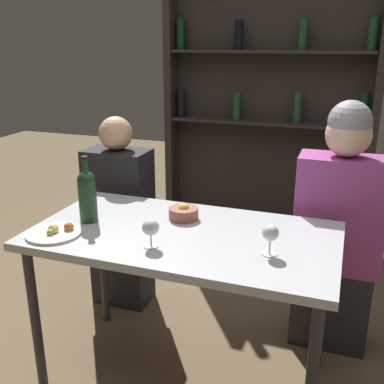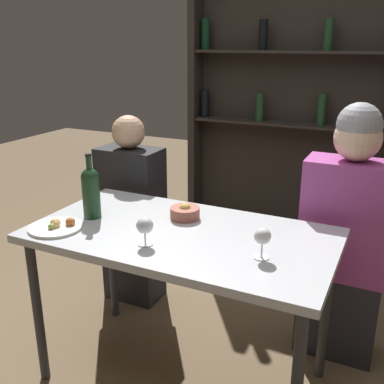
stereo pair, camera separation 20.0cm
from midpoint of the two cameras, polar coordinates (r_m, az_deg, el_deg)
ground_plane at (r=2.37m, az=-3.54°, el=-22.43°), size 10.00×10.00×0.00m
dining_table at (r=1.99m, az=-3.93°, el=-7.09°), size 1.32×0.71×0.77m
wine_rack_wall at (r=3.62m, az=8.08°, el=12.25°), size 1.65×0.21×2.29m
wine_bottle at (r=2.10m, az=-15.83°, el=-0.27°), size 0.08×0.08×0.31m
wine_glass_0 at (r=1.81m, az=-8.45°, el=-4.63°), size 0.07×0.07×0.12m
wine_glass_1 at (r=1.73m, az=6.69°, el=-5.38°), size 0.07×0.07×0.12m
food_plate_0 at (r=2.05m, az=-19.74°, el=-4.84°), size 0.24×0.24×0.05m
snack_bowl at (r=2.09m, az=-3.82°, el=-2.68°), size 0.14×0.14×0.07m
seated_person_left at (r=2.74m, az=-11.16°, el=-3.43°), size 0.37×0.22×1.16m
seated_person_right at (r=2.36m, az=15.71°, el=-5.15°), size 0.43×0.22×1.30m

